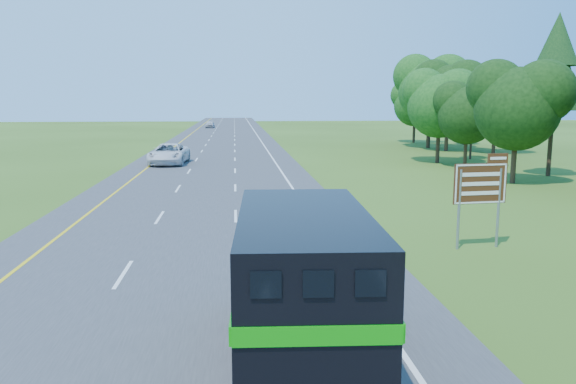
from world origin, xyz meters
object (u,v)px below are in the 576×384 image
horse_truck (301,284)px  white_suv (169,154)px  far_car (210,124)px  exit_sign (481,187)px

horse_truck → white_suv: horse_truck is taller
horse_truck → far_car: bearing=96.4°
white_suv → exit_sign: (15.08, -30.25, 1.43)m
far_car → white_suv: bearing=-88.5°
far_car → exit_sign: (14.33, -97.90, 1.59)m
exit_sign → white_suv: bearing=111.0°
far_car → exit_sign: 98.96m
far_car → horse_truck: bearing=-84.5°
horse_truck → far_car: horse_truck is taller
horse_truck → far_car: size_ratio=1.85×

